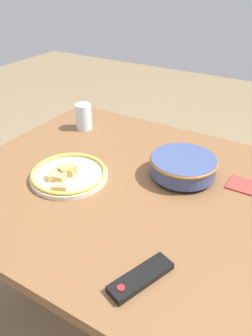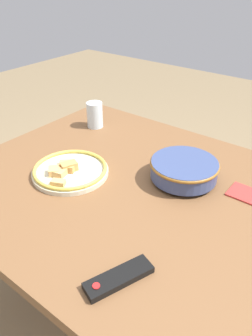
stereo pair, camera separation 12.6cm
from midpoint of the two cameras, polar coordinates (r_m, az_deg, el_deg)
name	(u,v)px [view 1 (the left image)]	position (r m, az deg, el deg)	size (l,w,h in m)	color
ground_plane	(124,300)	(1.79, -2.62, -22.14)	(8.00, 8.00, 0.00)	#7F6B4C
dining_table	(123,196)	(1.31, -3.32, -5.07)	(1.26, 1.09, 0.74)	brown
noodle_bowl	(183,166)	(1.27, 7.16, 0.33)	(0.26, 0.26, 0.08)	#384775
food_plate	(69,174)	(1.30, -12.74, -1.15)	(0.30, 0.30, 0.05)	beige
tv_remote	(141,277)	(0.91, -1.58, -18.67)	(0.12, 0.20, 0.02)	black
drinking_glass	(84,117)	(1.66, -9.58, 8.78)	(0.08, 0.08, 0.13)	silver
folded_napkin	(247,186)	(1.28, 17.78, -3.18)	(0.14, 0.10, 0.01)	#B2332D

